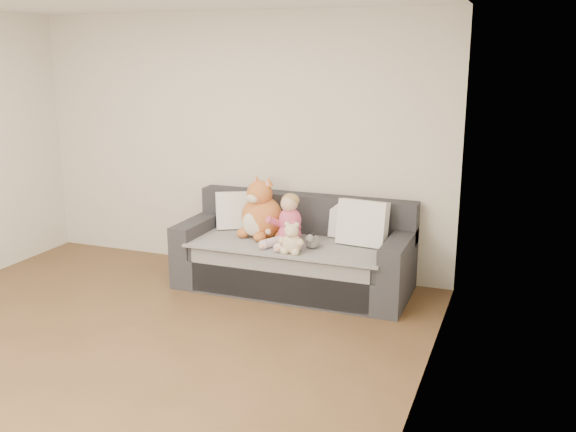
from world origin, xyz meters
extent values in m
plane|color=brown|center=(0.00, 0.00, 0.00)|extent=(5.00, 5.00, 0.00)
plane|color=silver|center=(0.00, 2.50, 1.30)|extent=(4.50, 0.00, 4.50)
plane|color=silver|center=(2.25, 0.00, 1.30)|extent=(0.00, 5.00, 5.00)
cube|color=#26262B|center=(0.80, 2.02, 0.15)|extent=(2.20, 0.90, 0.30)
cube|color=#26262B|center=(0.80, 1.99, 0.38)|extent=(1.90, 0.80, 0.15)
cube|color=#26262B|center=(0.80, 2.37, 0.65)|extent=(2.20, 0.20, 0.40)
cube|color=#26262B|center=(-0.20, 2.02, 0.45)|extent=(0.20, 0.90, 0.30)
cube|color=#26262B|center=(1.80, 2.02, 0.45)|extent=(0.20, 0.90, 0.30)
cube|color=#9A999C|center=(0.80, 1.97, 0.46)|extent=(1.85, 0.88, 0.02)
cube|color=#9A999C|center=(0.80, 1.58, 0.23)|extent=(1.70, 0.02, 0.41)
cube|color=white|center=(0.11, 2.24, 0.66)|extent=(0.45, 0.36, 0.39)
cube|color=white|center=(1.28, 2.28, 0.65)|extent=(0.42, 0.23, 0.37)
cube|color=white|center=(1.44, 2.12, 0.68)|extent=(0.48, 0.26, 0.43)
ellipsoid|color=#E85271|center=(0.78, 1.96, 0.56)|extent=(0.22, 0.18, 0.18)
ellipsoid|color=#E85271|center=(0.78, 1.97, 0.69)|extent=(0.21, 0.18, 0.23)
ellipsoid|color=#DBAA8C|center=(0.78, 1.95, 0.85)|extent=(0.16, 0.16, 0.16)
ellipsoid|color=tan|center=(0.79, 1.97, 0.87)|extent=(0.17, 0.17, 0.13)
cylinder|color=#E85271|center=(0.66, 1.92, 0.67)|extent=(0.16, 0.22, 0.14)
cylinder|color=#E85271|center=(0.87, 1.88, 0.67)|extent=(0.08, 0.22, 0.14)
ellipsoid|color=#DBAA8C|center=(0.62, 1.84, 0.59)|extent=(0.06, 0.06, 0.06)
ellipsoid|color=#DBAA8C|center=(0.89, 1.79, 0.59)|extent=(0.06, 0.06, 0.06)
cylinder|color=#E5B2C6|center=(0.68, 1.78, 0.51)|extent=(0.17, 0.29, 0.09)
cylinder|color=#E5B2C6|center=(0.81, 1.76, 0.51)|extent=(0.10, 0.28, 0.09)
ellipsoid|color=#DBAA8C|center=(0.64, 1.65, 0.51)|extent=(0.06, 0.09, 0.05)
ellipsoid|color=#DBAA8C|center=(0.79, 1.62, 0.51)|extent=(0.06, 0.09, 0.05)
ellipsoid|color=#AE6326|center=(0.46, 2.06, 0.66)|extent=(0.41, 0.35, 0.43)
ellipsoid|color=beige|center=(0.42, 1.93, 0.62)|extent=(0.21, 0.09, 0.24)
ellipsoid|color=#AE6326|center=(0.45, 2.03, 0.90)|extent=(0.25, 0.25, 0.25)
ellipsoid|color=beige|center=(0.42, 1.93, 0.87)|extent=(0.12, 0.07, 0.09)
cone|color=#AE6326|center=(0.39, 2.09, 1.02)|extent=(0.12, 0.12, 0.09)
cone|color=pink|center=(0.39, 2.08, 1.01)|extent=(0.08, 0.08, 0.05)
cone|color=#AE6326|center=(0.54, 2.05, 1.02)|extent=(0.12, 0.12, 0.09)
cone|color=pink|center=(0.53, 2.03, 1.01)|extent=(0.08, 0.08, 0.05)
ellipsoid|color=#AE6326|center=(0.31, 1.94, 0.52)|extent=(0.12, 0.14, 0.09)
ellipsoid|color=#AE6326|center=(0.52, 1.88, 0.52)|extent=(0.12, 0.14, 0.09)
cylinder|color=#AE6326|center=(0.66, 2.06, 0.52)|extent=(0.13, 0.28, 0.10)
ellipsoid|color=beige|center=(0.92, 1.66, 0.56)|extent=(0.18, 0.15, 0.18)
ellipsoid|color=beige|center=(0.92, 1.65, 0.68)|extent=(0.13, 0.13, 0.13)
ellipsoid|color=beige|center=(0.87, 1.66, 0.73)|extent=(0.05, 0.05, 0.05)
ellipsoid|color=beige|center=(0.96, 1.66, 0.73)|extent=(0.05, 0.05, 0.05)
ellipsoid|color=beige|center=(0.92, 1.60, 0.66)|extent=(0.05, 0.05, 0.05)
ellipsoid|color=beige|center=(0.84, 1.63, 0.58)|extent=(0.07, 0.07, 0.07)
ellipsoid|color=beige|center=(1.00, 1.64, 0.58)|extent=(0.07, 0.07, 0.07)
ellipsoid|color=beige|center=(0.87, 1.60, 0.50)|extent=(0.07, 0.07, 0.07)
ellipsoid|color=beige|center=(0.97, 1.60, 0.50)|extent=(0.07, 0.07, 0.07)
ellipsoid|color=white|center=(1.04, 1.86, 0.53)|extent=(0.13, 0.17, 0.12)
ellipsoid|color=white|center=(1.04, 1.78, 0.58)|extent=(0.08, 0.08, 0.08)
ellipsoid|color=black|center=(1.02, 1.80, 0.62)|extent=(0.03, 0.03, 0.03)
ellipsoid|color=black|center=(1.07, 1.80, 0.62)|extent=(0.03, 0.03, 0.03)
cylinder|color=#5E3BA0|center=(0.87, 1.78, 0.52)|extent=(0.08, 0.08, 0.09)
cone|color=green|center=(0.87, 1.78, 0.58)|extent=(0.07, 0.07, 0.04)
cylinder|color=green|center=(0.82, 1.77, 0.53)|extent=(0.02, 0.02, 0.06)
cylinder|color=green|center=(0.92, 1.78, 0.53)|extent=(0.02, 0.02, 0.06)
camera|label=1|loc=(2.82, -3.43, 2.19)|focal=40.00mm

